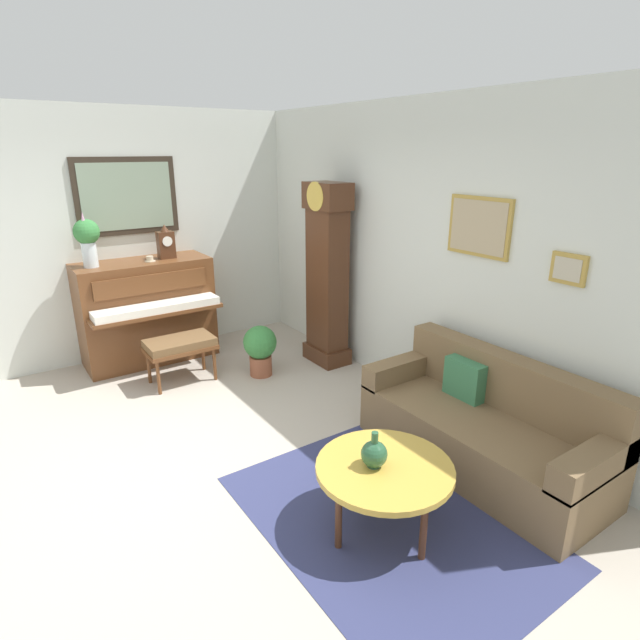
% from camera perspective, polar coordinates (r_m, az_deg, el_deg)
% --- Properties ---
extents(ground_plane, '(6.40, 6.00, 0.10)m').
position_cam_1_polar(ground_plane, '(4.33, -14.63, -15.68)').
color(ground_plane, '#B2A899').
extents(wall_left, '(0.13, 4.90, 2.80)m').
position_cam_1_polar(wall_left, '(6.21, -24.21, 8.34)').
color(wall_left, silver).
rests_on(wall_left, ground_plane).
extents(wall_back, '(5.30, 0.13, 2.80)m').
position_cam_1_polar(wall_back, '(4.98, 10.82, 7.37)').
color(wall_back, silver).
rests_on(wall_back, ground_plane).
extents(area_rug, '(2.10, 1.50, 0.01)m').
position_cam_1_polar(area_rug, '(3.67, 7.43, -21.26)').
color(area_rug, navy).
rests_on(area_rug, ground_plane).
extents(piano, '(0.87, 1.44, 1.17)m').
position_cam_1_polar(piano, '(6.12, -18.78, 0.97)').
color(piano, brown).
rests_on(piano, ground_plane).
extents(piano_bench, '(0.42, 0.70, 0.48)m').
position_cam_1_polar(piano_bench, '(5.49, -15.43, -2.79)').
color(piano_bench, brown).
rests_on(piano_bench, ground_plane).
extents(grandfather_clock, '(0.52, 0.34, 2.03)m').
position_cam_1_polar(grandfather_clock, '(5.66, 0.80, 4.49)').
color(grandfather_clock, '#4C2B19').
rests_on(grandfather_clock, ground_plane).
extents(couch, '(1.90, 0.80, 0.84)m').
position_cam_1_polar(couch, '(4.20, 17.95, -11.34)').
color(couch, brown).
rests_on(couch, ground_plane).
extents(coffee_table, '(0.88, 0.88, 0.45)m').
position_cam_1_polar(coffee_table, '(3.38, 7.25, -16.32)').
color(coffee_table, gold).
rests_on(coffee_table, ground_plane).
extents(mantel_clock, '(0.13, 0.18, 0.38)m').
position_cam_1_polar(mantel_clock, '(6.03, -16.90, 8.25)').
color(mantel_clock, '#4C2B19').
rests_on(mantel_clock, piano).
extents(flower_vase, '(0.26, 0.26, 0.58)m').
position_cam_1_polar(flower_vase, '(5.82, -24.66, 8.44)').
color(flower_vase, silver).
rests_on(flower_vase, piano).
extents(teacup, '(0.12, 0.12, 0.06)m').
position_cam_1_polar(teacup, '(5.93, -18.53, 6.47)').
color(teacup, beige).
rests_on(teacup, piano).
extents(green_jug, '(0.17, 0.17, 0.24)m').
position_cam_1_polar(green_jug, '(3.31, 6.09, -14.70)').
color(green_jug, '#234C33').
rests_on(green_jug, coffee_table).
extents(potted_plant, '(0.36, 0.36, 0.56)m').
position_cam_1_polar(potted_plant, '(5.51, -6.73, -3.05)').
color(potted_plant, '#935138').
rests_on(potted_plant, ground_plane).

